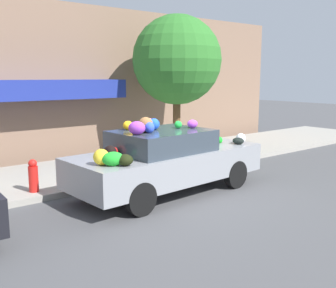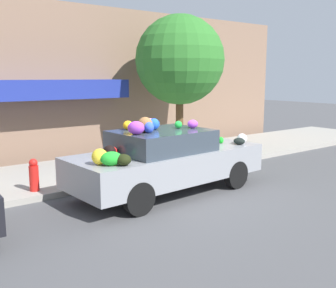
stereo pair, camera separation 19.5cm
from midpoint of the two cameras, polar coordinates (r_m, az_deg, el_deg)
The scene contains 6 objects.
ground_plane at distance 8.77m, azimuth -0.35°, elevation -7.07°, with size 60.00×60.00×0.00m, color #4C4C4F.
sidewalk_curb at distance 10.94m, azimuth -9.12°, elevation -3.43°, with size 24.00×3.20×0.13m.
building_facade at distance 12.60m, azimuth -14.62°, elevation 8.58°, with size 18.00×1.20×4.73m.
street_tree at distance 12.41m, azimuth 0.84°, elevation 12.05°, with size 2.75×2.75×4.29m.
fire_hydrant at distance 8.79m, azimuth -19.57°, elevation -4.37°, with size 0.20×0.20×0.70m.
art_car at distance 8.60m, azimuth -0.90°, elevation -2.19°, with size 4.55×1.99×1.72m.
Camera 1 is at (-5.25, -6.55, 2.54)m, focal length 42.00 mm.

